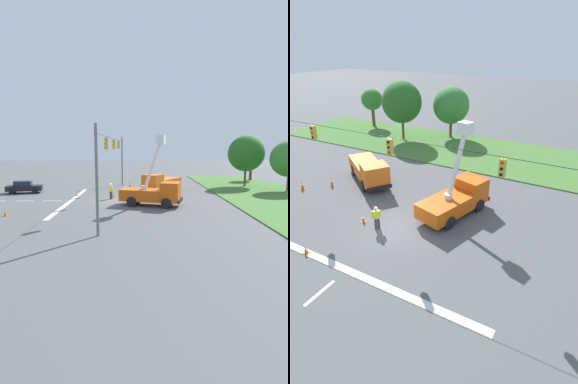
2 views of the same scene
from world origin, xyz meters
The scene contains 14 objects.
ground_plane centered at (0.00, 0.00, 0.00)m, with size 200.00×200.00×0.00m, color #565659.
grass_verge centered at (0.00, 18.00, 0.05)m, with size 56.00×12.00×0.10m, color #477533.
lane_markings centered at (0.00, -6.26, 0.00)m, with size 17.60×15.25×0.01m.
signal_gantry centered at (0.05, 0.00, 4.43)m, with size 26.20×0.33×7.20m.
tree_far_west centered at (-19.47, 21.76, 3.94)m, with size 3.21×2.99×5.54m.
tree_west centered at (-11.48, 18.03, 4.85)m, with size 4.99×5.17×7.44m.
tree_centre centered at (-6.42, 21.92, 4.27)m, with size 4.68×4.90×6.64m.
utility_truck_bucket_lift centered at (2.79, 4.07, 1.37)m, with size 3.87×6.39×6.88m.
utility_truck_support_near centered at (-6.66, 5.39, 1.18)m, with size 6.81×5.70×2.37m.
road_worker centered at (-1.12, -0.53, 1.00)m, with size 0.51×0.48×1.77m.
traffic_cone_foreground_left centered at (-3.29, -4.83, 0.28)m, with size 0.36×0.36×0.60m.
traffic_cone_foreground_right centered at (-9.12, 2.97, 0.40)m, with size 0.36×0.36×0.80m.
traffic_cone_mid_left centered at (-10.87, 1.20, 0.39)m, with size 0.36×0.36×0.78m.
traffic_cone_mid_right centered at (-2.57, -0.35, 0.29)m, with size 0.36×0.36×0.61m.
Camera 2 is at (10.84, -14.03, 11.78)m, focal length 28.00 mm.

